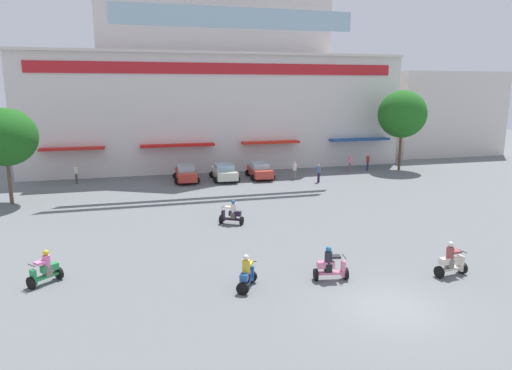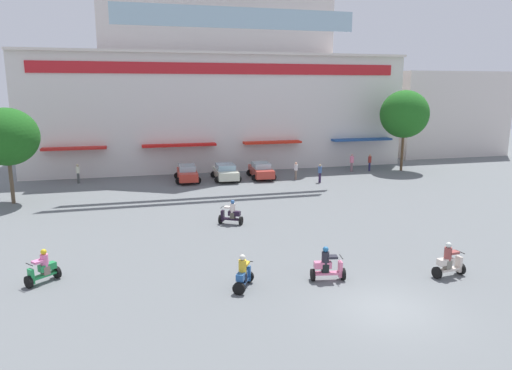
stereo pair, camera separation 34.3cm
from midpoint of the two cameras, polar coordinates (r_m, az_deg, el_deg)
The scene contains 18 objects.
ground_plane at distance 29.92m, azimuth 2.66°, elevation -3.94°, with size 128.00×128.00×0.00m, color slate.
colonial_building at distance 52.25m, azimuth -5.75°, elevation 13.46°, with size 37.68×19.45×22.58m.
flank_building_right at distance 63.96m, azimuth 20.26°, elevation 8.27°, with size 13.99×10.95×9.94m.
plaza_tree_0 at distance 36.86m, azimuth -28.53°, elevation 5.15°, with size 4.32×4.75×6.77m.
plaza_tree_1 at distance 48.35m, azimuth 17.21°, elevation 8.26°, with size 4.77×4.48×7.88m.
parked_car_0 at distance 41.48m, azimuth -8.78°, elevation 1.42°, with size 2.33×4.20×1.46m.
parked_car_1 at distance 41.75m, azimuth -4.13°, elevation 1.60°, with size 2.49×4.27×1.44m.
parked_car_2 at distance 42.53m, azimuth 0.23°, elevation 1.81°, with size 2.41×4.19×1.44m.
scooter_rider_0 at distance 19.46m, azimuth -1.65°, elevation -10.88°, with size 1.15×1.46×1.51m.
scooter_rider_1 at distance 28.27m, azimuth -3.32°, elevation -3.58°, with size 1.50×1.18×1.52m.
scooter_rider_2 at distance 20.51m, azimuth 8.59°, elevation -9.75°, with size 1.53×0.78×1.52m.
scooter_rider_3 at distance 21.88m, azimuth -24.73°, elevation -9.42°, with size 1.42×1.29×1.47m.
scooter_rider_4 at distance 22.33m, azimuth 22.28°, elevation -8.64°, with size 1.50×0.67×1.58m.
pedestrian_0 at distance 42.04m, azimuth 4.49°, elevation 1.89°, with size 0.47×0.47×1.58m.
pedestrian_1 at distance 47.60m, azimuth 13.27°, elevation 2.84°, with size 0.44×0.44×1.66m.
pedestrian_2 at distance 40.96m, azimuth 7.41°, elevation 1.58°, with size 0.39×0.39×1.61m.
pedestrian_3 at distance 46.88m, azimuth 11.18°, elevation 2.84°, with size 0.54×0.54×1.75m.
pedestrian_4 at distance 42.95m, azimuth -21.30°, elevation 1.41°, with size 0.46×0.46×1.68m.
Camera 1 is at (-9.23, -14.30, 8.11)m, focal length 32.81 mm.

